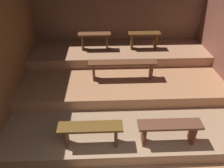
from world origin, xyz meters
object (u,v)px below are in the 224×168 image
(bench_upper_left, at_px, (95,38))
(bench_upper_right, at_px, (144,37))
(bench_lower_left, at_px, (91,131))
(bench_lower_right, at_px, (169,128))
(bench_middle_center, at_px, (123,65))

(bench_upper_left, height_order, bench_upper_right, same)
(bench_lower_left, bearing_deg, bench_lower_right, 0.00)
(bench_lower_right, bearing_deg, bench_lower_left, 180.00)
(bench_middle_center, bearing_deg, bench_lower_left, -111.52)
(bench_upper_right, bearing_deg, bench_lower_right, -89.86)
(bench_middle_center, bearing_deg, bench_upper_left, 121.15)
(bench_lower_right, xyz_separation_m, bench_upper_left, (-1.39, 2.94, 0.52))
(bench_upper_right, bearing_deg, bench_lower_left, -115.33)
(bench_lower_left, height_order, bench_lower_right, same)
(bench_middle_center, height_order, bench_upper_right, bench_upper_right)
(bench_upper_left, bearing_deg, bench_lower_right, -64.67)
(bench_upper_right, bearing_deg, bench_upper_left, 180.00)
(bench_upper_left, bearing_deg, bench_lower_left, -90.14)
(bench_lower_right, height_order, bench_upper_right, bench_upper_right)
(bench_lower_right, height_order, bench_upper_left, bench_upper_left)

